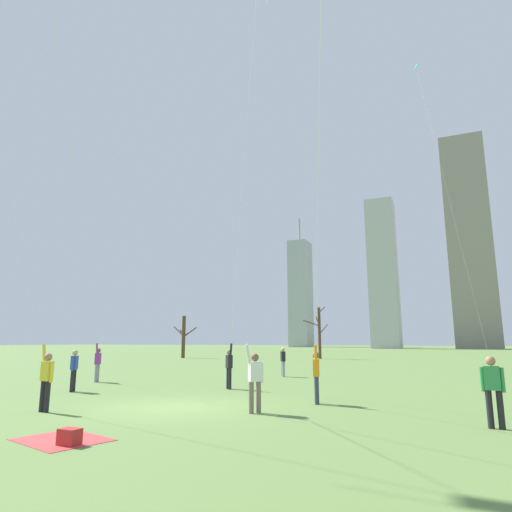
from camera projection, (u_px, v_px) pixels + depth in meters
name	position (u px, v px, depth m)	size (l,w,h in m)	color
ground_plane	(176.00, 407.00, 13.26)	(400.00, 400.00, 0.00)	#5B7A3D
kite_flyer_midfield_left_yellow	(185.00, 273.00, 12.87)	(11.57, 5.17, 18.75)	#726656
kite_flyer_foreground_left_red	(317.00, 335.00, 13.44)	(2.69, 7.67, 11.46)	#33384C
kite_flyer_midfield_right_green	(17.00, 257.00, 13.86)	(10.53, 0.56, 21.89)	black
kite_flyer_foreground_right_purple	(83.00, 248.00, 19.66)	(4.57, 10.48, 19.92)	gray
kite_flyer_far_back_white	(235.00, 279.00, 17.79)	(3.91, 5.62, 16.70)	black
bystander_watching_nearby	(493.00, 388.00, 10.13)	(0.51, 0.23, 1.62)	black
bystander_far_off_by_trees	(283.00, 360.00, 24.76)	(0.37, 0.42, 1.62)	gray
bystander_strolling_midfield	(74.00, 368.00, 17.44)	(0.33, 0.46, 1.62)	black
distant_kite_high_overhead_teal	(426.00, 109.00, 37.80)	(3.64, 4.60, 26.64)	teal
picnic_spot	(66.00, 438.00, 8.60)	(2.11, 1.83, 0.31)	#CC3838
bare_tree_rightmost	(319.00, 331.00, 50.54)	(3.03, 1.82, 5.83)	#4C3828
bare_tree_center	(184.00, 336.00, 52.69)	(3.29, 0.89, 4.97)	#4C3828
skyline_wide_slab	(383.00, 273.00, 124.30)	(7.61, 8.00, 41.95)	#B2B2B7
skyline_mid_tower_left	(469.00, 240.00, 121.51)	(11.37, 7.87, 59.25)	gray
skyline_squat_block	(300.00, 293.00, 154.17)	(6.59, 8.57, 45.70)	#9EA3AD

